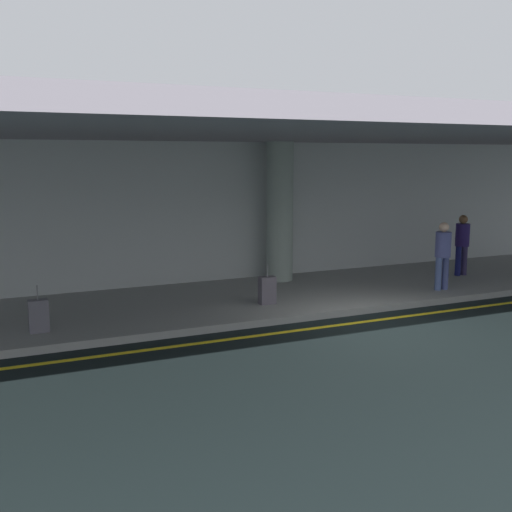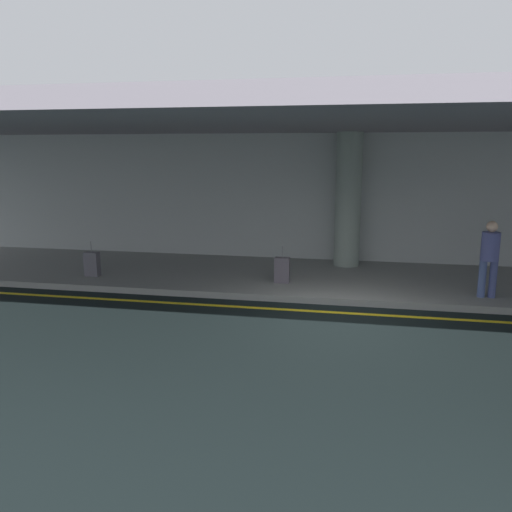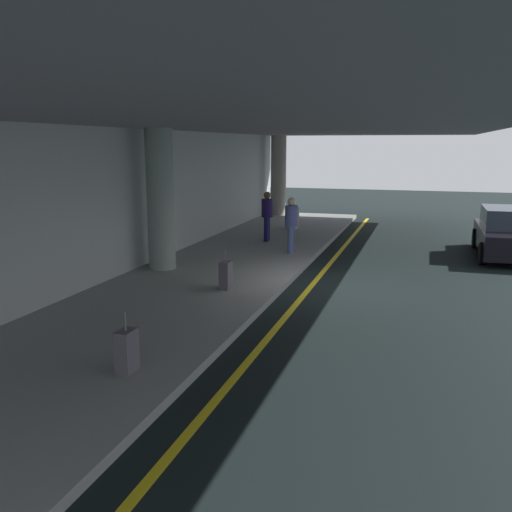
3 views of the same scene
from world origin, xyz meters
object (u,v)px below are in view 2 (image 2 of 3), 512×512
Objects in this scene: suitcase_upright_primary at (282,270)px; suitcase_upright_secondary at (92,264)px; support_column_far_left at (348,200)px; traveler_with_luggage at (490,254)px.

suitcase_upright_primary is 1.00× the size of suitcase_upright_secondary.
traveler_with_luggage is at bearing -41.58° from support_column_far_left.
suitcase_upright_secondary is (-4.87, -0.26, 0.00)m from suitcase_upright_primary.
traveler_with_luggage is at bearing 9.93° from suitcase_upright_secondary.
support_column_far_left is 2.17× the size of traveler_with_luggage.
suitcase_upright_secondary is (-9.45, 0.17, -0.65)m from traveler_with_luggage.
support_column_far_left reaches higher than suitcase_upright_primary.
support_column_far_left is at bearing -159.53° from traveler_with_luggage.
traveler_with_luggage is at bearing -6.06° from suitcase_upright_primary.
traveler_with_luggage is 4.65m from suitcase_upright_primary.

